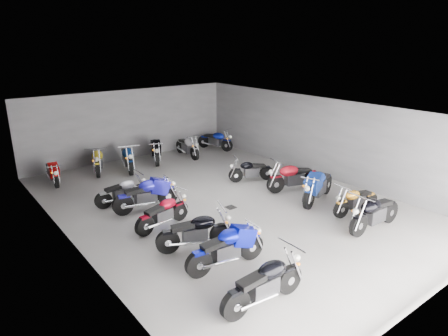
# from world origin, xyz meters

# --- Properties ---
(ground) EXTENTS (14.00, 14.00, 0.00)m
(ground) POSITION_xyz_m (0.00, 0.00, 0.00)
(ground) COLOR #9F9C97
(ground) RESTS_ON ground
(wall_back) EXTENTS (10.00, 0.10, 3.20)m
(wall_back) POSITION_xyz_m (0.00, 7.00, 1.60)
(wall_back) COLOR gray
(wall_back) RESTS_ON ground
(wall_left) EXTENTS (0.10, 14.00, 3.20)m
(wall_left) POSITION_xyz_m (-5.00, 0.00, 1.60)
(wall_left) COLOR gray
(wall_left) RESTS_ON ground
(wall_right) EXTENTS (0.10, 14.00, 3.20)m
(wall_right) POSITION_xyz_m (5.00, 0.00, 1.60)
(wall_right) COLOR gray
(wall_right) RESTS_ON ground
(ceiling) EXTENTS (10.00, 14.00, 0.04)m
(ceiling) POSITION_xyz_m (0.00, 0.00, 3.22)
(ceiling) COLOR black
(ceiling) RESTS_ON wall_back
(drain_grate) EXTENTS (0.32, 0.32, 0.01)m
(drain_grate) POSITION_xyz_m (0.00, -0.50, 0.01)
(drain_grate) COLOR black
(drain_grate) RESTS_ON ground
(motorcycle_left_a) EXTENTS (2.17, 0.43, 0.95)m
(motorcycle_left_a) POSITION_xyz_m (-2.65, -4.95, 0.52)
(motorcycle_left_a) COLOR black
(motorcycle_left_a) RESTS_ON ground
(motorcycle_left_b) EXTENTS (2.20, 0.49, 0.97)m
(motorcycle_left_b) POSITION_xyz_m (-2.37, -3.31, 0.53)
(motorcycle_left_b) COLOR black
(motorcycle_left_b) RESTS_ON ground
(motorcycle_left_c) EXTENTS (2.01, 0.88, 0.92)m
(motorcycle_left_c) POSITION_xyz_m (-2.46, -2.09, 0.50)
(motorcycle_left_c) COLOR black
(motorcycle_left_c) RESTS_ON ground
(motorcycle_left_d) EXTENTS (1.96, 0.54, 0.87)m
(motorcycle_left_d) POSITION_xyz_m (-2.51, -0.42, 0.47)
(motorcycle_left_d) COLOR black
(motorcycle_left_d) RESTS_ON ground
(motorcycle_left_e) EXTENTS (2.22, 0.51, 0.98)m
(motorcycle_left_e) POSITION_xyz_m (-2.30, 1.05, 0.53)
(motorcycle_left_e) COLOR black
(motorcycle_left_e) RESTS_ON ground
(motorcycle_left_f) EXTENTS (1.87, 0.38, 0.82)m
(motorcycle_left_f) POSITION_xyz_m (-2.72, 2.00, 0.45)
(motorcycle_left_f) COLOR black
(motorcycle_left_f) RESTS_ON ground
(motorcycle_right_a) EXTENTS (2.23, 0.44, 0.98)m
(motorcycle_right_a) POSITION_xyz_m (2.33, -4.34, 0.54)
(motorcycle_right_a) COLOR black
(motorcycle_right_a) RESTS_ON ground
(motorcycle_right_b) EXTENTS (1.90, 0.44, 0.84)m
(motorcycle_right_b) POSITION_xyz_m (2.87, -3.33, 0.46)
(motorcycle_right_b) COLOR black
(motorcycle_right_b) RESTS_ON ground
(motorcycle_right_c) EXTENTS (2.28, 0.91, 1.04)m
(motorcycle_right_c) POSITION_xyz_m (2.73, -1.90, 0.57)
(motorcycle_right_c) COLOR black
(motorcycle_right_c) RESTS_ON ground
(motorcycle_right_d) EXTENTS (2.16, 0.80, 0.98)m
(motorcycle_right_d) POSITION_xyz_m (2.83, -0.68, 0.53)
(motorcycle_right_d) COLOR black
(motorcycle_right_d) RESTS_ON ground
(motorcycle_right_e) EXTENTS (1.75, 0.87, 0.82)m
(motorcycle_right_e) POSITION_xyz_m (2.27, 1.07, 0.45)
(motorcycle_right_e) COLOR black
(motorcycle_right_e) RESTS_ON ground
(motorcycle_back_a) EXTENTS (0.43, 1.93, 0.85)m
(motorcycle_back_a) POSITION_xyz_m (-4.00, 5.61, 0.46)
(motorcycle_back_a) COLOR black
(motorcycle_back_a) RESTS_ON ground
(motorcycle_back_b) EXTENTS (0.99, 2.12, 0.98)m
(motorcycle_back_b) POSITION_xyz_m (-2.08, 5.86, 0.54)
(motorcycle_back_b) COLOR black
(motorcycle_back_b) RESTS_ON ground
(motorcycle_back_c) EXTENTS (0.81, 2.25, 1.01)m
(motorcycle_back_c) POSITION_xyz_m (-0.97, 5.36, 0.55)
(motorcycle_back_c) COLOR black
(motorcycle_back_c) RESTS_ON ground
(motorcycle_back_d) EXTENTS (1.03, 2.16, 1.01)m
(motorcycle_back_d) POSITION_xyz_m (0.57, 5.76, 0.55)
(motorcycle_back_d) COLOR black
(motorcycle_back_d) RESTS_ON ground
(motorcycle_back_e) EXTENTS (0.46, 2.11, 0.93)m
(motorcycle_back_e) POSITION_xyz_m (2.17, 5.52, 0.51)
(motorcycle_back_e) COLOR black
(motorcycle_back_e) RESTS_ON ground
(motorcycle_back_f) EXTENTS (0.81, 1.97, 0.90)m
(motorcycle_back_f) POSITION_xyz_m (4.01, 5.76, 0.49)
(motorcycle_back_f) COLOR black
(motorcycle_back_f) RESTS_ON ground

